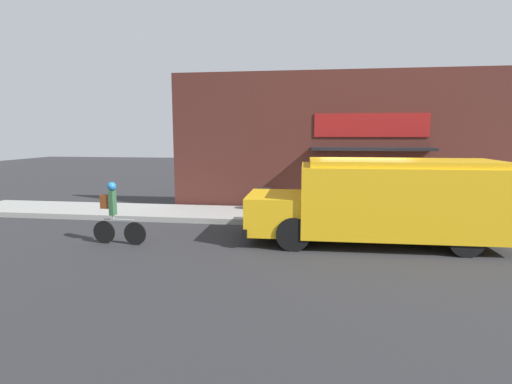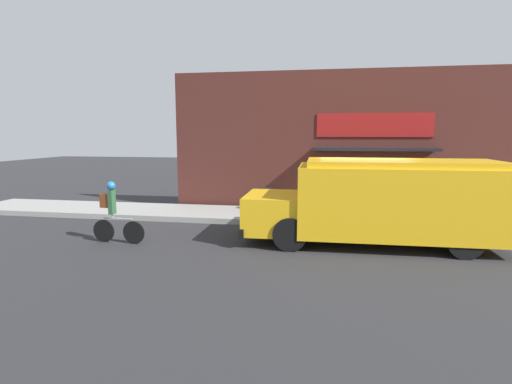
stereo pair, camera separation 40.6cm
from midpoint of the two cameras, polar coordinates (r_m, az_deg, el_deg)
ground_plane at (r=12.56m, az=13.83°, el=-5.14°), size 70.00×70.00×0.00m
sidewalk at (r=13.69m, az=13.36°, el=-3.64°), size 28.00×2.37×0.18m
storefront at (r=14.82m, az=13.26°, el=6.89°), size 13.54×1.04×5.12m
school_bus at (r=10.83m, az=16.90°, el=-1.11°), size 6.58×2.66×2.21m
cyclist at (r=11.09m, az=-20.60°, el=-2.80°), size 1.48×0.23×1.64m
trash_bin at (r=14.13m, az=0.36°, el=-1.03°), size 0.48×0.48×0.79m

